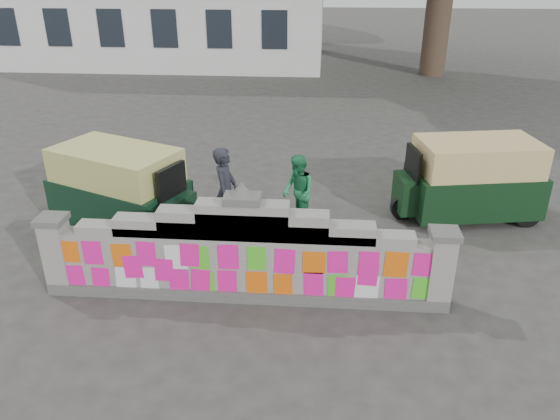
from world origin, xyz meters
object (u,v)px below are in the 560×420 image
at_px(rickshaw_left, 122,188).
at_px(rickshaw_right, 471,178).
at_px(cyclist_bike, 227,221).
at_px(cyclist_rider, 226,204).
at_px(pedestrian, 298,192).

bearing_deg(rickshaw_left, rickshaw_right, 32.48).
relative_size(cyclist_bike, cyclist_rider, 1.12).
xyz_separation_m(cyclist_rider, rickshaw_left, (-2.15, 0.52, 0.02)).
bearing_deg(cyclist_rider, pedestrian, -51.68).
bearing_deg(cyclist_bike, rickshaw_right, -67.75).
relative_size(rickshaw_left, rickshaw_right, 1.01).
bearing_deg(cyclist_rider, rickshaw_left, 80.14).
relative_size(pedestrian, rickshaw_left, 0.48).
relative_size(cyclist_rider, pedestrian, 1.13).
distance_m(cyclist_rider, pedestrian, 1.57).
bearing_deg(rickshaw_left, cyclist_rider, 10.00).
relative_size(cyclist_bike, rickshaw_right, 0.62).
relative_size(cyclist_rider, rickshaw_left, 0.55).
bearing_deg(rickshaw_right, cyclist_bike, 8.44).
distance_m(cyclist_bike, pedestrian, 1.58).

